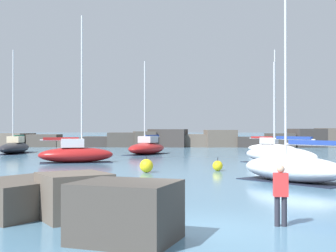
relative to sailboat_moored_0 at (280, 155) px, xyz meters
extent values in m
plane|color=teal|center=(-5.88, -21.63, -0.64)|extent=(600.00, 600.00, 0.00)
cube|color=teal|center=(-5.88, 91.40, -0.64)|extent=(400.00, 116.00, 0.01)
cube|color=brown|center=(-31.21, 30.83, 0.30)|extent=(5.73, 5.13, 1.89)
cube|color=#4C443D|center=(-26.73, 31.30, 0.22)|extent=(4.43, 4.76, 1.73)
cube|color=#4C443D|center=(-23.31, 31.86, -0.02)|extent=(5.83, 6.42, 1.23)
cube|color=#383330|center=(-18.87, 31.46, 0.07)|extent=(4.79, 4.47, 1.43)
cube|color=#423D38|center=(-15.51, 31.43, 0.35)|extent=(4.37, 4.98, 1.98)
cube|color=#4C443D|center=(-12.65, 30.84, 0.43)|extent=(3.62, 4.94, 2.15)
cube|color=#383330|center=(-9.37, 31.11, 0.59)|extent=(5.48, 4.54, 2.45)
cube|color=brown|center=(-5.49, 32.18, 0.23)|extent=(4.09, 5.27, 1.74)
cube|color=brown|center=(-2.16, 31.40, 0.54)|extent=(4.53, 4.37, 2.35)
cube|color=#383330|center=(2.45, 31.79, 0.05)|extent=(5.35, 4.94, 1.39)
cube|color=#423D38|center=(6.05, 31.89, 0.30)|extent=(3.42, 5.41, 1.88)
cube|color=#383330|center=(9.74, 31.72, 0.62)|extent=(5.24, 5.21, 2.52)
cube|color=#4C443D|center=(13.37, 31.93, 0.65)|extent=(5.47, 4.83, 2.59)
cube|color=brown|center=(-9.58, -20.55, 0.00)|extent=(2.45, 2.46, 1.27)
cube|color=#4C443D|center=(-11.05, -19.29, -0.14)|extent=(4.48, 5.09, 1.00)
cube|color=#423D38|center=(-7.77, -23.11, 0.03)|extent=(2.62, 2.40, 1.34)
ellipsoid|color=white|center=(-0.01, 0.01, -0.02)|extent=(5.29, 6.67, 1.24)
cube|color=black|center=(-0.01, 0.01, -0.63)|extent=(5.07, 6.36, 0.03)
cylinder|color=silver|center=(-0.29, 0.43, 3.64)|extent=(0.12, 0.12, 6.08)
cylinder|color=#BCBCC1|center=(0.75, -1.12, 1.15)|extent=(2.16, 3.16, 0.10)
cube|color=navy|center=(0.75, -1.12, 1.25)|extent=(1.93, 2.75, 0.20)
ellipsoid|color=maroon|center=(-14.78, 0.81, -0.07)|extent=(5.86, 3.67, 1.14)
cube|color=black|center=(-14.78, 0.81, -0.63)|extent=(5.58, 3.54, 0.03)
cube|color=silver|center=(-15.04, 0.73, 0.82)|extent=(1.92, 1.60, 0.64)
cylinder|color=silver|center=(-14.39, 0.93, 5.40)|extent=(0.12, 0.12, 9.81)
cylinder|color=#BCBCC1|center=(-15.82, 0.48, 1.05)|extent=(2.90, 1.01, 0.10)
cube|color=maroon|center=(-15.82, 0.48, 1.15)|extent=(2.50, 0.97, 0.20)
ellipsoid|color=white|center=(-1.48, -11.07, -0.02)|extent=(5.34, 5.57, 1.24)
cube|color=black|center=(-1.48, -11.07, -0.63)|extent=(5.12, 5.34, 0.03)
cylinder|color=silver|center=(-1.75, -10.77, 4.88)|extent=(0.12, 0.12, 8.57)
cylinder|color=#BCBCC1|center=(-0.74, -11.88, 1.14)|extent=(2.10, 2.30, 0.10)
cube|color=navy|center=(-0.74, -11.88, 1.24)|extent=(1.87, 2.04, 0.20)
ellipsoid|color=maroon|center=(-10.58, 12.23, -0.07)|extent=(4.51, 6.61, 1.14)
cube|color=black|center=(-10.58, 12.23, -0.63)|extent=(4.36, 6.30, 0.03)
cube|color=#B2B2B7|center=(-10.47, 12.51, 0.82)|extent=(1.93, 2.20, 0.64)
cylinder|color=silver|center=(-10.75, 11.80, 4.48)|extent=(0.12, 0.12, 7.95)
cylinder|color=#BCBCC1|center=(-10.15, 13.37, 1.05)|extent=(1.30, 3.18, 0.10)
cube|color=navy|center=(-10.15, 13.37, 1.15)|extent=(1.21, 2.74, 0.20)
ellipsoid|color=black|center=(-24.15, 13.23, -0.09)|extent=(2.68, 7.37, 1.11)
cube|color=black|center=(-24.15, 13.23, -0.63)|extent=(2.61, 7.01, 0.03)
cube|color=beige|center=(-24.18, 13.59, 0.79)|extent=(1.34, 2.25, 0.64)
cylinder|color=silver|center=(-24.11, 12.69, 5.14)|extent=(0.12, 0.12, 9.34)
cylinder|color=#BCBCC1|center=(-24.26, 14.67, 1.02)|extent=(0.39, 3.97, 0.10)
cube|color=#1E664C|center=(-24.26, 14.67, 1.12)|extent=(0.45, 3.39, 0.20)
ellipsoid|color=white|center=(1.96, 14.71, -0.16)|extent=(5.36, 4.82, 0.97)
cube|color=black|center=(1.96, 14.71, -0.63)|extent=(5.13, 4.62, 0.03)
cube|color=#B2B2B7|center=(1.75, 14.88, 0.65)|extent=(1.91, 1.82, 0.64)
cylinder|color=silver|center=(2.27, 14.46, 5.12)|extent=(0.12, 0.12, 9.58)
cylinder|color=#BCBCC1|center=(1.13, 15.38, 0.88)|extent=(2.36, 1.91, 0.10)
cube|color=maroon|center=(1.13, 15.38, 0.98)|extent=(2.08, 1.71, 0.20)
sphere|color=yellow|center=(-4.70, -5.51, -0.34)|extent=(0.61, 0.61, 0.61)
cylinder|color=black|center=(-4.70, -5.51, 0.07)|extent=(0.04, 0.04, 0.20)
sphere|color=yellow|center=(-8.84, -6.72, -0.25)|extent=(0.77, 0.77, 0.77)
cylinder|color=black|center=(-8.84, -6.72, 0.23)|extent=(0.04, 0.04, 0.20)
cylinder|color=#282833|center=(-4.10, -21.29, -0.26)|extent=(0.14, 0.14, 0.77)
cylinder|color=#282833|center=(-3.92, -21.29, -0.26)|extent=(0.14, 0.14, 0.77)
cube|color=red|center=(-4.01, -21.29, 0.43)|extent=(0.36, 0.22, 0.61)
sphere|color=tan|center=(-4.01, -21.29, 0.84)|extent=(0.21, 0.21, 0.21)
camera|label=1|loc=(-6.35, -33.45, 1.87)|focal=50.00mm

